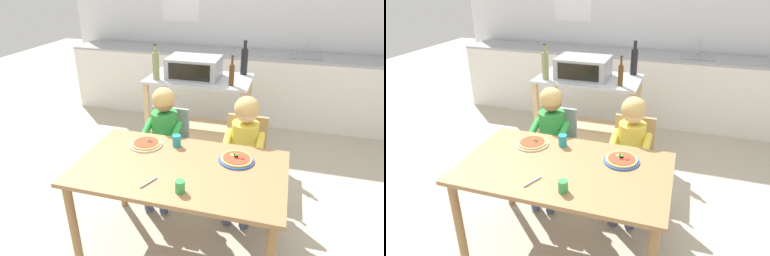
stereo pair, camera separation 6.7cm
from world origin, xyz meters
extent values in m
plane|color=#B7AD99|center=(0.00, 1.22, 0.00)|extent=(12.23, 12.23, 0.00)
cube|color=silver|center=(0.00, 3.12, 1.35)|extent=(5.35, 0.12, 2.70)
cube|color=silver|center=(0.00, 2.71, 0.44)|extent=(4.81, 0.60, 0.89)
cube|color=#9E9EA3|center=(0.00, 2.71, 0.90)|extent=(4.81, 0.60, 0.03)
cube|color=gray|center=(0.84, 2.71, 0.91)|extent=(0.40, 0.33, 0.02)
cylinder|color=#B7BABF|center=(0.84, 2.83, 1.02)|extent=(0.02, 0.02, 0.20)
cube|color=#B7BABF|center=(-0.25, 1.44, 0.90)|extent=(1.07, 0.61, 0.02)
cube|color=tan|center=(-0.25, 1.44, 0.32)|extent=(0.99, 0.56, 0.02)
cube|color=tan|center=(-0.74, 1.18, 0.44)|extent=(0.05, 0.05, 0.89)
cube|color=tan|center=(0.25, 1.18, 0.44)|extent=(0.05, 0.05, 0.89)
cube|color=tan|center=(-0.74, 1.71, 0.44)|extent=(0.05, 0.05, 0.89)
cube|color=tan|center=(0.25, 1.71, 0.44)|extent=(0.05, 0.05, 0.89)
cube|color=#999BA0|center=(-0.30, 1.43, 1.02)|extent=(0.53, 0.38, 0.21)
cube|color=black|center=(-0.30, 1.23, 1.02)|extent=(0.42, 0.01, 0.16)
cylinder|color=black|center=(-0.12, 1.23, 0.96)|extent=(0.02, 0.01, 0.02)
cylinder|color=olive|center=(-0.65, 1.25, 1.05)|extent=(0.07, 0.07, 0.27)
cylinder|color=olive|center=(-0.65, 1.25, 1.22)|extent=(0.03, 0.03, 0.07)
cylinder|color=black|center=(-0.65, 1.25, 1.26)|extent=(0.03, 0.03, 0.01)
cylinder|color=#4C2D14|center=(0.12, 1.27, 1.01)|extent=(0.05, 0.05, 0.20)
cylinder|color=#4C2D14|center=(0.12, 1.27, 1.15)|extent=(0.02, 0.02, 0.08)
cylinder|color=black|center=(0.12, 1.27, 1.20)|extent=(0.02, 0.02, 0.01)
cylinder|color=black|center=(0.18, 1.69, 1.05)|extent=(0.07, 0.07, 0.27)
cylinder|color=black|center=(0.18, 1.69, 1.22)|extent=(0.03, 0.03, 0.08)
cylinder|color=black|center=(0.18, 1.69, 1.27)|extent=(0.04, 0.04, 0.01)
cube|color=olive|center=(0.00, 0.00, 0.71)|extent=(1.42, 0.83, 0.03)
cylinder|color=olive|center=(-0.65, -0.35, 0.35)|extent=(0.06, 0.06, 0.70)
cylinder|color=olive|center=(-0.65, 0.35, 0.35)|extent=(0.06, 0.06, 0.70)
cylinder|color=olive|center=(0.65, 0.35, 0.35)|extent=(0.06, 0.06, 0.70)
cube|color=gray|center=(-0.34, 0.61, 0.44)|extent=(0.36, 0.36, 0.04)
cube|color=gray|center=(-0.34, 0.77, 0.63)|extent=(0.34, 0.03, 0.38)
cylinder|color=gray|center=(-0.19, 0.46, 0.22)|extent=(0.03, 0.03, 0.42)
cylinder|color=gray|center=(-0.49, 0.46, 0.22)|extent=(0.03, 0.03, 0.42)
cylinder|color=gray|center=(-0.19, 0.76, 0.22)|extent=(0.03, 0.03, 0.42)
cylinder|color=gray|center=(-0.49, 0.76, 0.22)|extent=(0.03, 0.03, 0.42)
cube|color=tan|center=(0.35, 0.62, 0.44)|extent=(0.36, 0.36, 0.04)
cube|color=tan|center=(0.35, 0.78, 0.63)|extent=(0.34, 0.03, 0.38)
cylinder|color=tan|center=(0.50, 0.47, 0.22)|extent=(0.03, 0.03, 0.42)
cylinder|color=tan|center=(0.20, 0.47, 0.22)|extent=(0.03, 0.03, 0.42)
cylinder|color=tan|center=(0.50, 0.77, 0.22)|extent=(0.03, 0.03, 0.42)
cylinder|color=tan|center=(0.20, 0.77, 0.22)|extent=(0.03, 0.03, 0.42)
cube|color=#424C6B|center=(-0.27, 0.47, 0.48)|extent=(0.10, 0.30, 0.10)
cylinder|color=#424C6B|center=(-0.27, 0.34, 0.24)|extent=(0.08, 0.08, 0.44)
cube|color=#424C6B|center=(-0.41, 0.47, 0.48)|extent=(0.10, 0.30, 0.10)
cylinder|color=#424C6B|center=(-0.41, 0.34, 0.24)|extent=(0.08, 0.08, 0.44)
cylinder|color=green|center=(-0.21, 0.51, 0.70)|extent=(0.06, 0.26, 0.15)
cylinder|color=green|center=(-0.47, 0.51, 0.70)|extent=(0.06, 0.26, 0.15)
cylinder|color=green|center=(-0.34, 0.61, 0.66)|extent=(0.22, 0.22, 0.36)
sphere|color=#A37556|center=(-0.34, 0.61, 0.94)|extent=(0.18, 0.18, 0.18)
sphere|color=tan|center=(-0.34, 0.61, 0.96)|extent=(0.19, 0.19, 0.19)
cube|color=#424C6B|center=(0.42, 0.48, 0.48)|extent=(0.10, 0.30, 0.10)
cylinder|color=#424C6B|center=(0.42, 0.35, 0.24)|extent=(0.08, 0.08, 0.44)
cube|color=#424C6B|center=(0.28, 0.48, 0.48)|extent=(0.10, 0.30, 0.10)
cylinder|color=#424C6B|center=(0.28, 0.35, 0.24)|extent=(0.08, 0.08, 0.44)
cylinder|color=yellow|center=(0.48, 0.52, 0.69)|extent=(0.06, 0.26, 0.15)
cylinder|color=yellow|center=(0.22, 0.52, 0.69)|extent=(0.06, 0.26, 0.15)
cylinder|color=yellow|center=(0.35, 0.62, 0.65)|extent=(0.22, 0.22, 0.34)
sphere|color=beige|center=(0.35, 0.62, 0.93)|extent=(0.19, 0.19, 0.19)
sphere|color=tan|center=(0.35, 0.62, 0.95)|extent=(0.20, 0.20, 0.20)
cylinder|color=beige|center=(-0.34, 0.22, 0.73)|extent=(0.24, 0.24, 0.01)
cylinder|color=tan|center=(-0.34, 0.22, 0.75)|extent=(0.22, 0.22, 0.01)
cylinder|color=#B23D23|center=(-0.34, 0.22, 0.75)|extent=(0.18, 0.18, 0.00)
cylinder|color=maroon|center=(-0.31, 0.23, 0.76)|extent=(0.03, 0.03, 0.01)
cylinder|color=#386628|center=(-0.32, 0.24, 0.76)|extent=(0.03, 0.03, 0.01)
cylinder|color=#386628|center=(-0.33, 0.25, 0.76)|extent=(0.02, 0.02, 0.01)
cylinder|color=#3356B7|center=(0.35, 0.18, 0.73)|extent=(0.25, 0.25, 0.01)
cylinder|color=tan|center=(0.35, 0.18, 0.75)|extent=(0.22, 0.22, 0.01)
cylinder|color=#B23D23|center=(0.35, 0.18, 0.75)|extent=(0.19, 0.19, 0.00)
cylinder|color=maroon|center=(0.35, 0.18, 0.76)|extent=(0.03, 0.03, 0.01)
cylinder|color=#386628|center=(0.35, 0.18, 0.76)|extent=(0.02, 0.02, 0.01)
cylinder|color=maroon|center=(0.39, 0.17, 0.76)|extent=(0.03, 0.03, 0.01)
cylinder|color=#DBC666|center=(0.32, 0.20, 0.76)|extent=(0.03, 0.03, 0.01)
cylinder|color=#386628|center=(0.35, 0.21, 0.76)|extent=(0.04, 0.04, 0.01)
cylinder|color=maroon|center=(0.36, 0.17, 0.76)|extent=(0.03, 0.03, 0.01)
cylinder|color=teal|center=(-0.11, 0.27, 0.77)|extent=(0.06, 0.06, 0.09)
cylinder|color=green|center=(0.09, -0.27, 0.77)|extent=(0.06, 0.06, 0.08)
cylinder|color=#B7BABF|center=(-0.12, -0.24, 0.73)|extent=(0.07, 0.13, 0.01)
camera|label=1|loc=(0.61, -1.83, 1.92)|focal=31.28mm
camera|label=2|loc=(0.67, -1.81, 1.92)|focal=31.28mm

